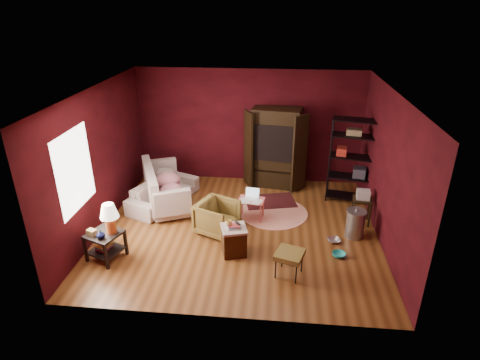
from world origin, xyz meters
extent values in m
cube|color=brown|center=(0.00, 0.00, -0.01)|extent=(5.50, 5.00, 0.02)
cube|color=white|center=(0.00, 0.00, 2.81)|extent=(5.50, 5.00, 0.02)
cube|color=#40090F|center=(0.00, 2.51, 1.40)|extent=(5.50, 0.02, 2.80)
cube|color=#40090F|center=(0.00, -2.51, 1.40)|extent=(5.50, 0.02, 2.80)
cube|color=#40090F|center=(-2.76, 0.00, 1.40)|extent=(0.02, 5.00, 2.80)
cube|color=#40090F|center=(2.76, 0.00, 1.40)|extent=(0.02, 5.00, 2.80)
cube|color=white|center=(-2.73, -1.00, 1.60)|extent=(0.02, 1.20, 1.40)
imported|color=#B29D99|center=(-1.82, 0.95, 0.36)|extent=(1.20, 1.92, 0.72)
imported|color=black|center=(-0.41, -0.17, 0.37)|extent=(0.90, 0.93, 0.74)
imported|color=silver|center=(1.87, -0.31, 0.12)|extent=(0.26, 0.12, 0.25)
imported|color=#26B2B1|center=(1.91, -0.79, 0.12)|extent=(0.25, 0.12, 0.24)
imported|color=#0C113E|center=(-2.25, -1.39, 0.59)|extent=(0.16, 0.16, 0.15)
imported|color=#E2C66F|center=(-0.10, -0.88, 0.66)|extent=(0.14, 0.13, 0.12)
cube|color=black|center=(-2.27, -1.23, 0.50)|extent=(0.70, 0.70, 0.04)
cube|color=black|center=(-2.27, -1.23, 0.16)|extent=(0.66, 0.66, 0.03)
cube|color=black|center=(-2.59, -1.37, 0.25)|extent=(0.06, 0.06, 0.51)
cube|color=black|center=(-2.14, -1.55, 0.25)|extent=(0.06, 0.06, 0.51)
cube|color=black|center=(-2.41, -0.91, 0.25)|extent=(0.06, 0.06, 0.51)
cube|color=black|center=(-1.96, -1.09, 0.25)|extent=(0.06, 0.06, 0.51)
cylinder|color=orange|center=(-2.14, -1.19, 0.67)|extent=(0.23, 0.23, 0.31)
cone|color=#F2E5C6|center=(-2.14, -1.19, 0.95)|extent=(0.42, 0.42, 0.25)
cube|color=#90824E|center=(-2.45, -1.31, 0.57)|extent=(0.19, 0.16, 0.11)
cube|color=red|center=(-2.32, -1.21, 0.20)|extent=(0.28, 0.31, 0.03)
cube|color=#3486D2|center=(-2.31, -1.22, 0.24)|extent=(0.28, 0.31, 0.03)
cube|color=#ECCF4E|center=(-2.30, -1.22, 0.27)|extent=(0.28, 0.31, 0.03)
cube|color=#B29D99|center=(-1.74, 0.92, 0.27)|extent=(1.42, 1.97, 0.38)
cube|color=#B29D99|center=(-2.04, 0.79, 0.52)|extent=(0.88, 1.73, 0.76)
cube|color=#B29D99|center=(-1.38, 0.09, 0.48)|extent=(0.77, 0.46, 0.52)
cube|color=#B29D99|center=(-2.10, 1.75, 0.48)|extent=(0.77, 0.46, 0.52)
ellipsoid|color=#C91C47|center=(-1.49, 0.46, 0.57)|extent=(0.65, 0.65, 0.27)
ellipsoid|color=#C91C47|center=(-1.69, 0.94, 0.59)|extent=(0.73, 0.73, 0.31)
ellipsoid|color=#B29D99|center=(-1.88, 1.38, 0.55)|extent=(0.60, 0.60, 0.25)
cube|color=#44220F|center=(-0.01, -0.86, 0.25)|extent=(0.51, 0.51, 0.50)
cube|color=#B29D99|center=(-0.01, -0.86, 0.52)|extent=(0.54, 0.54, 0.05)
cube|color=beige|center=(-0.01, -0.86, 0.55)|extent=(0.28, 0.24, 0.02)
cube|color=#4E82B8|center=(-0.01, -0.86, 0.57)|extent=(0.28, 0.25, 0.02)
cube|color=#D2504E|center=(-0.01, -0.86, 0.59)|extent=(0.25, 0.21, 0.02)
cube|color=black|center=(0.06, -0.81, 0.61)|extent=(0.12, 0.15, 0.02)
cube|color=black|center=(0.99, -1.40, 0.41)|extent=(0.56, 0.56, 0.09)
cube|color=black|center=(0.99, -1.40, 0.35)|extent=(0.50, 0.50, 0.02)
cylinder|color=black|center=(0.76, -1.52, 0.18)|extent=(0.03, 0.03, 0.36)
cylinder|color=black|center=(1.10, -1.63, 0.18)|extent=(0.03, 0.03, 0.36)
cylinder|color=black|center=(0.87, -1.18, 0.18)|extent=(0.03, 0.03, 0.36)
cylinder|color=black|center=(1.21, -1.29, 0.18)|extent=(0.03, 0.03, 0.36)
cylinder|color=#F6E2CD|center=(0.69, 0.73, 0.01)|extent=(1.67, 1.67, 0.01)
cube|color=#521619|center=(0.60, 1.25, 0.02)|extent=(1.27, 0.99, 0.01)
cube|color=#FF7475|center=(0.21, 0.43, 0.45)|extent=(0.58, 0.45, 0.03)
cylinder|color=#FF7475|center=(-0.04, 0.31, 0.22)|extent=(0.04, 0.04, 0.45)
cylinder|color=#FF7475|center=(0.42, 0.24, 0.22)|extent=(0.04, 0.04, 0.45)
cylinder|color=#FF7475|center=(0.00, 0.61, 0.22)|extent=(0.04, 0.04, 0.45)
cylinder|color=#FF7475|center=(0.46, 0.54, 0.22)|extent=(0.04, 0.04, 0.45)
cube|color=white|center=(0.22, 0.45, 0.47)|extent=(0.31, 0.23, 0.01)
cube|color=silver|center=(0.23, 0.55, 0.57)|extent=(0.29, 0.10, 0.19)
cube|color=white|center=(0.09, 0.35, 0.46)|extent=(0.21, 0.28, 0.00)
cube|color=white|center=(0.33, 0.33, 0.46)|extent=(0.26, 0.31, 0.00)
cube|color=black|center=(0.67, 2.23, 0.98)|extent=(1.21, 0.79, 1.95)
cube|color=black|center=(0.66, 2.12, 1.18)|extent=(0.99, 0.60, 0.87)
cube|color=black|center=(0.02, 2.04, 0.98)|extent=(0.25, 0.44, 1.85)
cube|color=black|center=(1.24, 1.84, 0.98)|extent=(0.36, 0.37, 1.85)
cube|color=#282B2D|center=(0.67, 2.17, 1.08)|extent=(0.71, 0.61, 0.53)
cube|color=black|center=(0.62, 1.92, 1.08)|extent=(0.51, 0.09, 0.41)
cube|color=black|center=(0.67, 2.17, 0.46)|extent=(0.99, 0.65, 0.05)
cylinder|color=black|center=(1.87, 1.41, 0.97)|extent=(0.03, 0.03, 1.94)
cylinder|color=black|center=(2.76, 1.24, 0.97)|extent=(0.03, 0.03, 1.94)
cylinder|color=black|center=(1.95, 1.79, 0.97)|extent=(0.03, 0.03, 1.94)
cylinder|color=black|center=(2.84, 1.62, 0.97)|extent=(0.03, 0.03, 1.94)
cube|color=black|center=(2.35, 1.51, 0.11)|extent=(1.01, 0.58, 0.03)
cube|color=black|center=(2.35, 1.51, 0.59)|extent=(1.01, 0.58, 0.03)
cube|color=black|center=(2.35, 1.51, 1.08)|extent=(1.01, 0.58, 0.03)
cube|color=black|center=(2.35, 1.51, 1.56)|extent=(1.01, 0.58, 0.03)
cube|color=black|center=(2.35, 1.51, 1.92)|extent=(1.01, 0.58, 0.03)
cube|color=maroon|center=(2.14, 1.56, 1.19)|extent=(0.26, 0.31, 0.17)
cube|color=#343340|center=(2.57, 1.47, 0.72)|extent=(0.32, 0.32, 0.22)
cube|color=#806B4D|center=(2.35, 1.51, 1.65)|extent=(0.36, 0.27, 0.13)
cube|color=black|center=(2.49, 0.49, 0.54)|extent=(0.41, 0.41, 0.04)
cube|color=black|center=(2.32, 0.35, 0.27)|extent=(0.04, 0.04, 0.54)
cube|color=black|center=(2.63, 0.32, 0.27)|extent=(0.04, 0.04, 0.54)
cube|color=black|center=(2.35, 0.67, 0.27)|extent=(0.04, 0.04, 0.54)
cube|color=black|center=(2.67, 0.63, 0.27)|extent=(0.04, 0.04, 0.54)
cube|color=silver|center=(2.49, 0.49, 0.65)|extent=(0.28, 0.23, 0.19)
cylinder|color=#A3A7AB|center=(2.28, -0.06, 0.27)|extent=(0.39, 0.39, 0.53)
cylinder|color=#A3A7AB|center=(2.28, -0.06, 0.55)|extent=(0.43, 0.43, 0.04)
sphere|color=#A3A7AB|center=(2.28, -0.06, 0.59)|extent=(0.06, 0.06, 0.05)
camera|label=1|loc=(0.71, -6.99, 4.30)|focal=30.00mm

